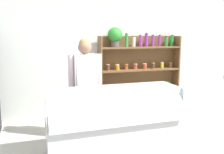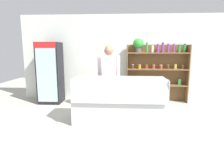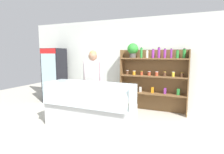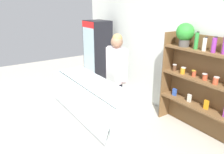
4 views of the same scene
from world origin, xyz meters
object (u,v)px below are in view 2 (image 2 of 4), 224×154
at_px(drinks_fridge, 50,73).
at_px(deli_display_case, 119,108).
at_px(shelving_unit, 154,66).
at_px(shop_clerk, 109,72).

bearing_deg(drinks_fridge, deli_display_case, -32.43).
bearing_deg(deli_display_case, shelving_unit, 57.47).
bearing_deg(shelving_unit, shop_clerk, -145.11).
xyz_separation_m(drinks_fridge, deli_display_case, (2.11, -1.34, -0.60)).
relative_size(shelving_unit, deli_display_case, 0.96).
relative_size(drinks_fridge, deli_display_case, 0.90).
distance_m(drinks_fridge, deli_display_case, 2.57).
distance_m(deli_display_case, shop_clerk, 1.05).
xyz_separation_m(deli_display_case, shop_clerk, (-0.29, 0.70, 0.72)).
height_order(shelving_unit, deli_display_case, shelving_unit).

